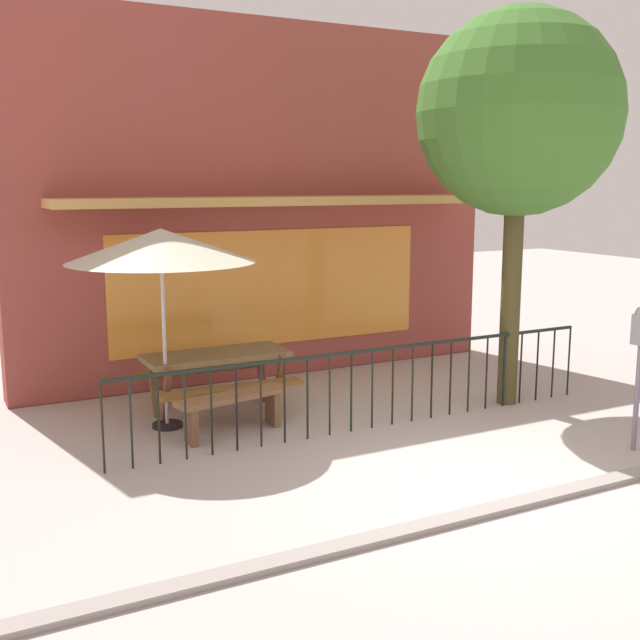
% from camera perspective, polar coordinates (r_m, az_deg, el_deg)
% --- Properties ---
extents(ground, '(40.00, 40.00, 0.00)m').
position_cam_1_polar(ground, '(8.06, 10.36, -11.11)').
color(ground, '#AFA5A0').
extents(pub_storefront, '(7.51, 1.38, 5.18)m').
position_cam_1_polar(pub_storefront, '(11.67, -4.05, 8.48)').
color(pub_storefront, '#4E2E1A').
rests_on(pub_storefront, ground).
extents(patio_fence_front, '(6.33, 0.04, 0.97)m').
position_cam_1_polar(patio_fence_front, '(9.21, 3.86, -3.96)').
color(patio_fence_front, black).
rests_on(patio_fence_front, ground).
extents(picnic_table_left, '(1.80, 1.36, 0.79)m').
position_cam_1_polar(picnic_table_left, '(9.92, -7.60, -3.31)').
color(picnic_table_left, brown).
rests_on(picnic_table_left, ground).
extents(patio_umbrella, '(2.18, 2.18, 2.37)m').
position_cam_1_polar(patio_umbrella, '(9.16, -11.56, 5.31)').
color(patio_umbrella, black).
rests_on(patio_umbrella, ground).
extents(patio_bench, '(1.44, 0.59, 0.48)m').
position_cam_1_polar(patio_bench, '(9.11, -6.36, -6.18)').
color(patio_bench, brown).
rests_on(patio_bench, ground).
extents(street_tree, '(2.56, 2.56, 5.02)m').
position_cam_1_polar(street_tree, '(10.33, 14.33, 14.31)').
color(street_tree, '#474020').
rests_on(street_tree, ground).
extents(curb_edge, '(10.51, 0.20, 0.11)m').
position_cam_1_polar(curb_edge, '(7.47, 14.43, -13.02)').
color(curb_edge, gray).
rests_on(curb_edge, ground).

